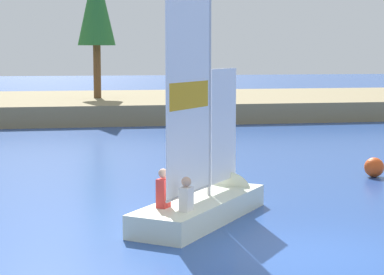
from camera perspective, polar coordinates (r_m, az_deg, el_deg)
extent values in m
plane|color=#234793|center=(13.09, 10.31, -9.40)|extent=(200.00, 200.00, 0.00)
cube|color=#897A56|center=(42.07, -4.53, 2.62)|extent=(80.00, 14.26, 1.04)
cylinder|color=brown|center=(40.76, -7.67, 5.29)|extent=(0.43, 0.43, 3.00)
cone|color=#286B2D|center=(40.84, -7.76, 10.74)|extent=(2.15, 2.15, 4.77)
cube|color=silver|center=(15.42, 0.69, -5.84)|extent=(3.62, 4.15, 0.49)
cone|color=silver|center=(17.31, 3.80, -4.45)|extent=(1.57, 1.55, 1.17)
cylinder|color=#B7B7BC|center=(15.44, 1.40, 4.55)|extent=(0.08, 0.08, 5.05)
cube|color=white|center=(14.57, -0.24, 4.58)|extent=(1.21, 1.55, 4.63)
cube|color=orange|center=(14.58, -0.24, 3.43)|extent=(1.10, 1.40, 0.56)
cube|color=white|center=(16.21, 2.57, 1.01)|extent=(0.85, 1.08, 2.59)
cylinder|color=#B7B7BC|center=(14.85, -0.24, -4.51)|extent=(1.23, 1.57, 0.06)
cube|color=silver|center=(14.13, -0.47, -5.00)|extent=(0.33, 0.34, 0.49)
sphere|color=tan|center=(14.06, -0.47, -3.59)|extent=(0.20, 0.20, 0.20)
cube|color=red|center=(14.45, -2.33, -4.51)|extent=(0.33, 0.34, 0.60)
sphere|color=tan|center=(14.38, -2.34, -2.91)|extent=(0.20, 0.20, 0.20)
sphere|color=#E54C19|center=(21.42, 14.49, -2.34)|extent=(0.58, 0.58, 0.58)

